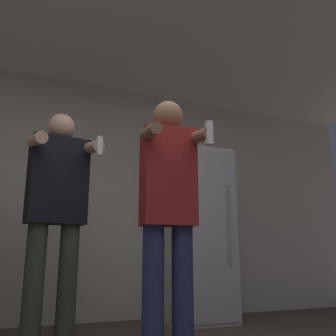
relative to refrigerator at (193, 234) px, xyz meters
The scene contains 5 objects.
wall_back 1.19m from the refrigerator, 159.80° to the left, with size 7.00×0.06×2.55m.
ceiling_slab 2.24m from the refrigerator, 136.01° to the right, with size 7.00×3.27×0.05m.
refrigerator is the anchor object (origin of this frame).
person_woman_foreground 1.76m from the refrigerator, 120.86° to the right, with size 0.42×0.46×1.65m.
person_man_side 1.68m from the refrigerator, 153.37° to the right, with size 0.54×0.49×1.75m.
Camera 1 is at (-0.72, -1.26, 0.65)m, focal length 40.00 mm.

